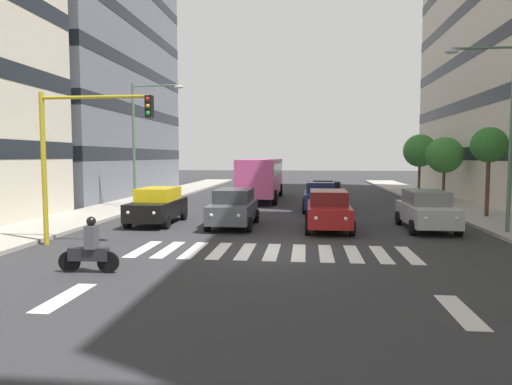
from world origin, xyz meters
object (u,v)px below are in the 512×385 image
at_px(car_3, 158,205).
at_px(motorcycle_with_rider, 90,250).
at_px(street_tree_2, 445,155).
at_px(car_2, 234,207).
at_px(traffic_light_gantry, 74,143).
at_px(street_lamp_right, 142,132).
at_px(street_tree_1, 489,146).
at_px(car_row2_0, 326,194).
at_px(bus_behind_traffic, 262,175).
at_px(car_row2_1, 320,196).
at_px(car_1, 328,210).
at_px(street_tree_3, 420,151).
at_px(street_lamp_left, 501,119).
at_px(car_0, 426,210).

distance_m(car_3, motorcycle_with_rider, 9.24).
bearing_deg(street_tree_2, car_3, 34.84).
distance_m(car_2, traffic_light_gantry, 7.60).
height_order(street_lamp_right, street_tree_1, street_lamp_right).
relative_size(car_row2_0, bus_behind_traffic, 0.42).
bearing_deg(street_lamp_right, car_row2_1, -178.79).
distance_m(car_1, street_tree_3, 19.65).
relative_size(car_row2_1, street_lamp_left, 0.59).
bearing_deg(car_2, traffic_light_gantry, 45.88).
xyz_separation_m(car_1, street_tree_2, (-8.41, -12.32, 2.42)).
height_order(street_lamp_left, street_tree_1, street_lamp_left).
distance_m(car_1, car_2, 4.31).
xyz_separation_m(car_2, traffic_light_gantry, (4.92, 5.07, 2.80)).
bearing_deg(car_row2_0, street_lamp_right, 7.69).
bearing_deg(car_2, motorcycle_with_rider, 73.19).
bearing_deg(motorcycle_with_rider, car_row2_0, -113.52).
distance_m(car_3, traffic_light_gantry, 6.30).
distance_m(car_1, street_tree_2, 15.11).
xyz_separation_m(car_1, traffic_light_gantry, (9.21, 4.65, 2.80)).
relative_size(car_3, bus_behind_traffic, 0.42).
relative_size(street_tree_1, street_tree_2, 1.04).
bearing_deg(street_tree_3, car_2, 54.47).
height_order(car_1, street_lamp_left, street_lamp_left).
distance_m(bus_behind_traffic, street_tree_1, 15.69).
height_order(bus_behind_traffic, street_tree_3, street_tree_3).
distance_m(car_0, street_tree_2, 12.85).
height_order(car_0, car_row2_1, same).
distance_m(car_3, bus_behind_traffic, 13.26).
height_order(car_row2_1, street_lamp_right, street_lamp_right).
bearing_deg(bus_behind_traffic, car_row2_0, 129.89).
xyz_separation_m(car_0, car_row2_1, (4.44, -6.47, 0.00)).
height_order(car_2, car_3, same).
height_order(car_0, street_lamp_left, street_lamp_left).
distance_m(car_row2_1, street_tree_1, 9.28).
relative_size(car_3, street_lamp_left, 0.59).
bearing_deg(car_1, street_tree_3, -114.46).
distance_m(car_1, car_3, 8.08).
height_order(street_tree_1, street_tree_3, street_tree_3).
xyz_separation_m(street_lamp_right, street_tree_2, (-19.29, -5.67, -1.40)).
relative_size(car_0, bus_behind_traffic, 0.42).
xyz_separation_m(car_row2_1, street_lamp_left, (-6.93, 7.65, 3.82)).
relative_size(car_0, street_lamp_right, 0.60).
height_order(motorcycle_with_rider, traffic_light_gantry, traffic_light_gantry).
bearing_deg(motorcycle_with_rider, bus_behind_traffic, -96.87).
xyz_separation_m(car_row2_0, street_lamp_right, (11.12, 1.50, 3.82)).
distance_m(car_3, street_tree_3, 23.45).
bearing_deg(motorcycle_with_rider, street_lamp_right, -75.17).
bearing_deg(street_lamp_left, car_row2_1, -47.82).
relative_size(car_1, car_3, 1.00).
xyz_separation_m(car_2, street_lamp_left, (-11.05, 1.20, 3.82)).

